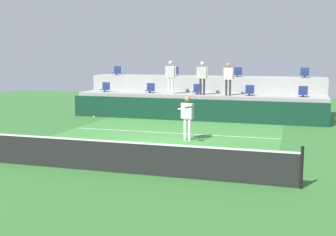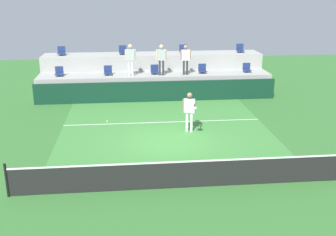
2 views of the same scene
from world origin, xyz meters
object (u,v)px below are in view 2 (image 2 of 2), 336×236
stadium_chair_lower_right (202,69)px  stadium_chair_lower_far_right (247,68)px  stadium_chair_lower_left (108,71)px  stadium_chair_upper_right (183,50)px  stadium_chair_upper_far_right (240,49)px  stadium_chair_lower_far_left (59,72)px  stadium_chair_upper_far_left (61,52)px  tennis_player (190,108)px  tennis_ball (107,121)px  spectator_in_white (130,57)px  spectator_leaning_on_rail (161,57)px  stadium_chair_upper_left (123,51)px  stadium_chair_lower_center (155,70)px  spectator_in_grey (186,57)px

stadium_chair_lower_right → stadium_chair_lower_far_right: bearing=0.0°
stadium_chair_lower_right → stadium_chair_lower_far_right: (2.59, 0.00, 0.00)m
stadium_chair_lower_left → stadium_chair_lower_right: size_ratio=1.00×
stadium_chair_upper_right → stadium_chair_upper_far_right: size_ratio=1.00×
stadium_chair_lower_far_left → stadium_chair_lower_far_right: (10.57, 0.00, 0.00)m
stadium_chair_upper_far_left → tennis_player: size_ratio=0.30×
stadium_chair_lower_far_right → tennis_ball: stadium_chair_lower_far_right is taller
stadium_chair_lower_left → stadium_chair_upper_far_left: stadium_chair_upper_far_left is taller
stadium_chair_lower_far_right → tennis_ball: size_ratio=7.65×
stadium_chair_lower_far_right → spectator_in_white: 6.71m
spectator_in_white → spectator_leaning_on_rail: spectator_in_white is taller
stadium_chair_upper_right → stadium_chair_lower_left: bearing=-158.0°
stadium_chair_upper_left → spectator_in_white: (0.43, -2.18, -0.01)m
stadium_chair_upper_left → stadium_chair_upper_right: 3.62m
stadium_chair_lower_far_left → tennis_ball: 7.81m
tennis_player → stadium_chair_upper_left: bearing=109.3°
stadium_chair_lower_right → spectator_in_white: bearing=-174.6°
stadium_chair_upper_left → tennis_player: (2.81, -7.99, -1.25)m
stadium_chair_lower_right → stadium_chair_upper_left: bearing=158.1°
stadium_chair_upper_far_left → tennis_ball: bearing=-71.9°
stadium_chair_lower_center → tennis_player: (1.04, -6.19, -0.40)m
spectator_in_grey → tennis_player: bearing=-96.4°
stadium_chair_lower_center → spectator_leaning_on_rail: bearing=-47.8°
spectator_in_grey → stadium_chair_lower_left: bearing=174.9°
stadium_chair_lower_center → stadium_chair_upper_left: bearing=134.5°
stadium_chair_lower_right → spectator_in_white: spectator_in_white is taller
stadium_chair_lower_right → spectator_leaning_on_rail: spectator_leaning_on_rail is taller
tennis_ball → stadium_chair_upper_far_left: bearing=108.1°
stadium_chair_upper_left → tennis_ball: stadium_chair_upper_left is taller
spectator_leaning_on_rail → tennis_ball: 7.50m
stadium_chair_upper_far_right → spectator_in_grey: (-3.68, -2.18, -0.07)m
stadium_chair_lower_right → tennis_ball: 8.87m
stadium_chair_upper_far_right → spectator_in_grey: 4.28m
spectator_leaning_on_rail → stadium_chair_upper_far_right: bearing=23.5°
stadium_chair_lower_center → stadium_chair_upper_far_left: 5.69m
stadium_chair_lower_left → stadium_chair_lower_far_right: same height
stadium_chair_upper_right → spectator_in_white: bearing=-145.6°
stadium_chair_upper_far_right → tennis_player: stadium_chair_upper_far_right is taller
stadium_chair_lower_right → stadium_chair_upper_right: 2.17m
spectator_leaning_on_rail → tennis_ball: size_ratio=24.99×
stadium_chair_lower_left → stadium_chair_lower_far_right: 7.91m
stadium_chair_upper_right → spectator_in_white: 3.86m
spectator_leaning_on_rail → spectator_in_white: bearing=180.0°
spectator_in_grey → stadium_chair_lower_right: bearing=20.4°
stadium_chair_lower_center → stadium_chair_upper_right: size_ratio=1.00×
stadium_chair_lower_center → spectator_in_white: (-1.34, -0.38, 0.84)m
stadium_chair_lower_far_right → stadium_chair_upper_right: (-3.46, 1.80, 0.85)m
stadium_chair_lower_far_left → stadium_chair_lower_left: size_ratio=1.00×
tennis_ball → stadium_chair_lower_far_right: bearing=43.3°
stadium_chair_lower_far_right → stadium_chair_lower_center: bearing=180.0°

